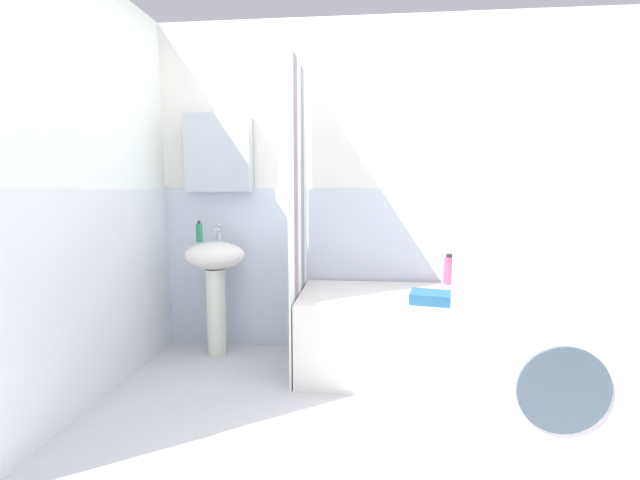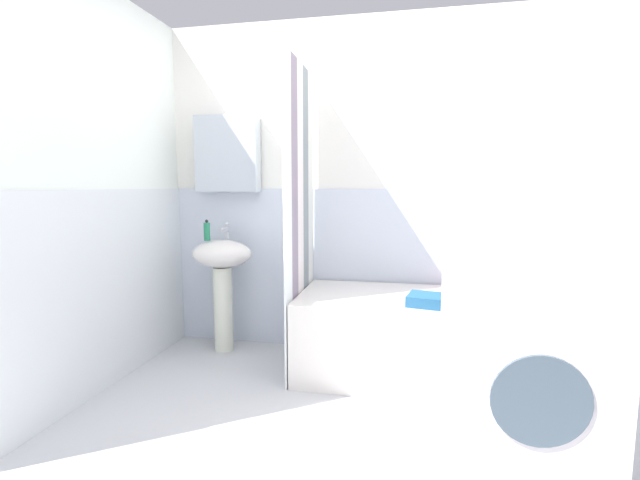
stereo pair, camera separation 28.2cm
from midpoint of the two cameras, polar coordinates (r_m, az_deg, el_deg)
ground_plane at (r=2.33m, az=7.97°, el=-25.23°), size 4.80×5.60×0.04m
wall_back_tiled at (r=3.24m, az=8.57°, el=5.46°), size 3.60×0.18×2.40m
wall_left_tiled at (r=2.86m, az=-24.39°, el=4.32°), size 0.07×1.81×2.40m
sink at (r=3.29m, az=-10.13°, el=-3.86°), size 0.44×0.34×0.83m
faucet at (r=3.32m, az=-9.71°, el=1.17°), size 0.03×0.12×0.12m
soap_dispenser at (r=3.25m, az=-12.01°, el=1.11°), size 0.05×0.05×0.15m
bathtub at (r=2.98m, az=15.07°, el=-11.97°), size 1.50×0.74×0.52m
shower_curtain at (r=2.89m, az=0.18°, el=2.62°), size 0.01×0.74×2.00m
lotion_bottle at (r=3.28m, az=26.42°, el=-4.13°), size 0.04×0.04×0.22m
conditioner_bottle at (r=3.24m, az=24.68°, el=-4.46°), size 0.06×0.06×0.19m
shampoo_bottle at (r=3.25m, az=23.27°, el=-4.52°), size 0.07×0.07×0.17m
body_wash_bottle at (r=3.23m, az=19.62°, el=-4.00°), size 0.07×0.07×0.22m
towel_folded at (r=2.71m, az=17.63°, el=-7.53°), size 0.34×0.26×0.06m
washer_dryer_stack at (r=2.05m, az=28.69°, el=-4.72°), size 0.62×0.58×1.67m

